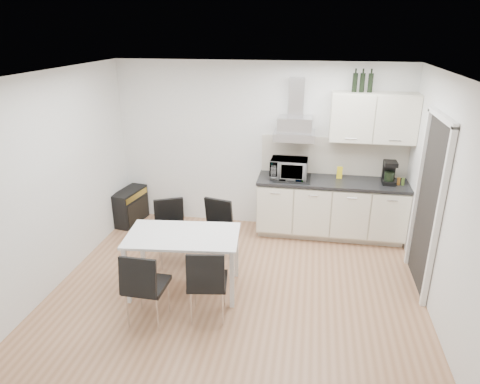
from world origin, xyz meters
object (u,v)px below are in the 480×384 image
(dining_table, at_px, (183,241))
(chair_far_left, at_px, (172,233))
(chair_far_right, at_px, (213,234))
(floor_speaker, at_px, (176,209))
(chair_near_right, at_px, (208,282))
(guitar_amp, at_px, (130,206))
(kitchenette, at_px, (334,185))
(chair_near_left, at_px, (147,286))

(dining_table, bearing_deg, chair_far_left, 114.76)
(chair_far_left, height_order, chair_far_right, same)
(chair_far_right, bearing_deg, floor_speaker, -40.39)
(dining_table, xyz_separation_m, chair_near_right, (0.41, -0.47, -0.22))
(chair_far_right, bearing_deg, guitar_amp, -18.87)
(chair_far_right, xyz_separation_m, guitar_amp, (-1.65, 1.05, -0.16))
(chair_far_left, xyz_separation_m, chair_far_right, (0.55, 0.09, 0.00))
(kitchenette, height_order, chair_near_right, kitchenette)
(floor_speaker, bearing_deg, chair_near_left, -80.22)
(chair_far_left, xyz_separation_m, guitar_amp, (-1.10, 1.14, -0.16))
(chair_near_left, bearing_deg, chair_far_right, 74.15)
(chair_far_right, height_order, chair_near_right, same)
(chair_near_left, height_order, floor_speaker, chair_near_left)
(chair_far_right, distance_m, guitar_amp, 1.96)
(kitchenette, xyz_separation_m, floor_speaker, (-2.57, 0.17, -0.66))
(chair_far_right, distance_m, chair_near_right, 1.17)
(dining_table, height_order, chair_far_left, chair_far_left)
(chair_near_right, height_order, guitar_amp, chair_near_right)
(kitchenette, distance_m, chair_near_right, 2.72)
(chair_near_left, bearing_deg, kitchenette, 51.96)
(dining_table, relative_size, floor_speaker, 4.12)
(chair_near_left, bearing_deg, chair_near_right, 17.46)
(chair_near_left, relative_size, floor_speaker, 2.59)
(chair_far_right, xyz_separation_m, chair_near_left, (-0.42, -1.33, 0.00))
(dining_table, height_order, chair_near_right, chair_near_right)
(kitchenette, height_order, chair_far_left, kitchenette)
(guitar_amp, height_order, floor_speaker, guitar_amp)
(chair_near_left, height_order, chair_near_right, same)
(kitchenette, bearing_deg, chair_far_left, -150.63)
(chair_far_left, bearing_deg, kitchenette, -176.03)
(chair_far_left, relative_size, floor_speaker, 2.59)
(chair_far_left, xyz_separation_m, floor_speaker, (-0.39, 1.39, -0.27))
(dining_table, xyz_separation_m, chair_far_right, (0.20, 0.68, -0.22))
(chair_far_left, distance_m, chair_near_left, 1.25)
(dining_table, bearing_deg, chair_near_left, -114.18)
(guitar_amp, xyz_separation_m, floor_speaker, (0.71, 0.25, -0.11))
(dining_table, relative_size, chair_near_left, 1.59)
(chair_far_left, bearing_deg, dining_table, 95.20)
(chair_far_left, distance_m, chair_near_right, 1.31)
(chair_far_right, bearing_deg, kitchenette, -131.31)
(chair_far_right, relative_size, guitar_amp, 1.23)
(dining_table, distance_m, guitar_amp, 2.29)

